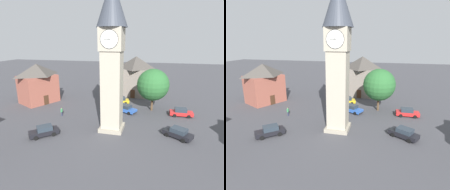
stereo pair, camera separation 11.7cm
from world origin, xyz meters
The scene contains 11 objects.
ground_plane centered at (0.00, 0.00, 0.00)m, with size 200.00×200.00×0.00m, color #424247.
clock_tower centered at (0.00, 0.00, 12.77)m, with size 4.34×4.34×21.82m.
car_blue_kerb centered at (9.18, 4.47, 0.76)m, with size 4.20×4.01×1.53m.
car_silver_kerb centered at (-11.19, -8.26, 0.76)m, with size 4.16×1.87×1.53m.
car_red_corner centered at (1.28, -12.71, 0.76)m, with size 4.45×2.90×1.53m.
car_white_side centered at (-0.92, -7.81, 0.76)m, with size 4.45×3.30×1.53m.
car_black_far centered at (-9.85, 0.49, 0.76)m, with size 4.40×3.60×1.53m.
pedestrian centered at (10.37, -3.15, 1.01)m, with size 0.23×0.56×1.69m.
tree centered at (-5.76, -10.17, 5.26)m, with size 6.23×6.23×8.38m.
building_terrace_right centered at (19.38, -9.65, 4.45)m, with size 8.72×9.44×8.72m.
building_hall_far centered at (-1.10, -21.46, 5.01)m, with size 7.32×8.26×9.81m.
Camera 2 is at (-6.51, 26.47, 13.41)m, focal length 30.22 mm.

